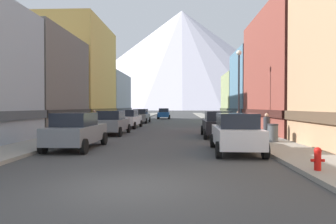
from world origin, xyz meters
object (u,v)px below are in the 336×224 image
object	(u,v)px
trash_bin_right	(273,133)
streetlamp_right	(239,79)
fire_hydrant_near	(318,158)
pedestrian_1	(94,120)
car_driving_0	(164,113)
potted_plant_0	(90,123)
car_left_1	(112,122)
pedestrian_0	(238,121)
car_left_3	(141,116)
pedestrian_2	(266,128)
car_left_0	(76,131)
car_right_0	(236,133)
car_right_1	(217,124)
car_left_2	(128,119)

from	to	relation	value
trash_bin_right	streetlamp_right	world-z (taller)	streetlamp_right
fire_hydrant_near	pedestrian_1	size ratio (longest dim) A/B	0.43
car_driving_0	fire_hydrant_near	size ratio (longest dim) A/B	6.25
car_driving_0	potted_plant_0	size ratio (longest dim) A/B	5.46
car_left_1	fire_hydrant_near	world-z (taller)	car_left_1
pedestrian_0	car_left_3	bearing A→B (deg)	130.54
car_left_3	pedestrian_0	world-z (taller)	car_left_3
fire_hydrant_near	potted_plant_0	bearing A→B (deg)	124.46
car_left_3	potted_plant_0	xyz separation A→B (m)	(-3.20, -10.83, -0.31)
pedestrian_2	streetlamp_right	world-z (taller)	streetlamp_right
trash_bin_right	pedestrian_0	world-z (taller)	pedestrian_0
pedestrian_2	car_left_0	bearing A→B (deg)	-163.05
car_left_3	fire_hydrant_near	world-z (taller)	car_left_3
car_right_0	car_left_1	bearing A→B (deg)	131.69
car_left_0	fire_hydrant_near	distance (m)	10.67
car_driving_0	pedestrian_1	bearing A→B (deg)	-100.40
pedestrian_0	car_right_1	bearing A→B (deg)	-112.72
car_left_0	car_left_2	bearing A→B (deg)	90.01
streetlamp_right	potted_plant_0	bearing A→B (deg)	153.73
car_left_0	pedestrian_0	world-z (taller)	car_left_0
pedestrian_2	car_left_2	bearing A→B (deg)	130.96
car_left_3	car_driving_0	world-z (taller)	same
car_left_0	car_right_0	distance (m)	7.65
car_left_0	car_right_0	xyz separation A→B (m)	(7.60, -0.86, 0.00)
car_left_0	car_right_0	size ratio (longest dim) A/B	0.99
car_right_1	pedestrian_0	xyz separation A→B (m)	(2.45, 5.85, -0.05)
car_left_3	potted_plant_0	size ratio (longest dim) A/B	5.50
car_left_1	fire_hydrant_near	distance (m)	15.94
car_left_2	pedestrian_1	distance (m)	3.96
potted_plant_0	pedestrian_1	distance (m)	1.53
trash_bin_right	fire_hydrant_near	bearing A→B (deg)	-96.84
car_left_3	streetlamp_right	xyz separation A→B (m)	(9.15, -16.93, 3.09)
trash_bin_right	pedestrian_1	size ratio (longest dim) A/B	0.60
car_right_0	fire_hydrant_near	distance (m)	4.75
pedestrian_2	streetlamp_right	xyz separation A→B (m)	(-0.90, 3.67, 3.13)
car_left_2	fire_hydrant_near	bearing A→B (deg)	-65.11
car_right_1	trash_bin_right	size ratio (longest dim) A/B	4.52
car_right_0	potted_plant_0	bearing A→B (deg)	128.25
car_left_0	car_left_2	xyz separation A→B (m)	(-0.00, 14.64, 0.00)
car_left_2	trash_bin_right	xyz separation A→B (m)	(10.15, -12.44, -0.26)
car_right_1	pedestrian_2	bearing A→B (deg)	-50.69
car_left_1	fire_hydrant_near	size ratio (longest dim) A/B	6.28
car_left_0	car_left_2	distance (m)	14.64
pedestrian_2	streetlamp_right	size ratio (longest dim) A/B	0.26
car_left_0	fire_hydrant_near	bearing A→B (deg)	-29.83
car_left_0	car_left_1	xyz separation A→B (m)	(-0.00, 7.67, 0.00)
car_left_1	car_right_1	world-z (taller)	same
trash_bin_right	potted_plant_0	world-z (taller)	trash_bin_right
car_left_1	pedestrian_2	xyz separation A→B (m)	(10.05, -4.61, -0.04)
car_left_3	car_right_1	bearing A→B (deg)	-66.65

